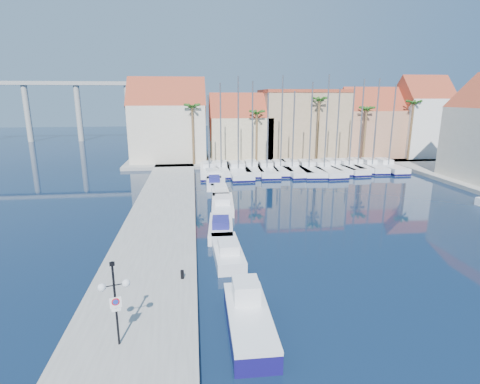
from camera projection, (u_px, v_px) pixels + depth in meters
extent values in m
plane|color=black|center=(313.00, 310.00, 19.52)|extent=(260.00, 260.00, 0.00)
cube|color=gray|center=(160.00, 227.00, 31.36)|extent=(6.00, 77.00, 0.50)
cube|color=gray|center=(284.00, 158.00, 66.80)|extent=(54.00, 16.00, 0.50)
cylinder|color=black|center=(116.00, 304.00, 15.62)|extent=(0.10, 0.10, 3.84)
cylinder|color=black|center=(108.00, 286.00, 15.32)|extent=(0.47, 0.18, 0.05)
cylinder|color=black|center=(120.00, 284.00, 15.49)|extent=(0.47, 0.18, 0.05)
sphere|color=white|center=(102.00, 288.00, 15.23)|extent=(0.35, 0.35, 0.35)
sphere|color=white|center=(126.00, 283.00, 15.58)|extent=(0.35, 0.35, 0.35)
cube|color=black|center=(112.00, 264.00, 15.17)|extent=(0.23, 0.17, 0.15)
cube|color=white|center=(116.00, 303.00, 15.54)|extent=(0.47, 0.16, 0.48)
cylinder|color=red|center=(116.00, 302.00, 15.51)|extent=(0.32, 0.10, 0.33)
cylinder|color=#1933A5|center=(116.00, 302.00, 15.50)|extent=(0.22, 0.07, 0.23)
cube|color=white|center=(116.00, 310.00, 15.63)|extent=(0.38, 0.13, 0.13)
cylinder|color=black|center=(182.00, 274.00, 21.82)|extent=(0.21, 0.21, 0.52)
cube|color=#140E55|center=(249.00, 324.00, 17.59)|extent=(2.03, 5.90, 0.88)
cube|color=white|center=(249.00, 314.00, 17.45)|extent=(2.03, 5.90, 0.20)
cube|color=white|center=(246.00, 291.00, 18.45)|extent=(1.29, 1.58, 1.08)
cube|color=white|center=(227.00, 252.00, 25.85)|extent=(2.01, 5.82, 0.80)
cube|color=white|center=(228.00, 246.00, 25.12)|extent=(1.35, 2.06, 0.60)
cube|color=white|center=(221.00, 228.00, 30.62)|extent=(2.37, 6.07, 0.80)
cube|color=navy|center=(221.00, 222.00, 29.87)|extent=(1.49, 2.18, 0.60)
cube|color=white|center=(223.00, 204.00, 37.29)|extent=(2.50, 6.62, 0.80)
cube|color=white|center=(223.00, 199.00, 36.49)|extent=(1.60, 2.37, 0.60)
cube|color=white|center=(220.00, 193.00, 41.92)|extent=(1.89, 5.75, 0.80)
cube|color=white|center=(220.00, 188.00, 41.19)|extent=(1.30, 2.02, 0.60)
cube|color=white|center=(214.00, 183.00, 46.50)|extent=(2.07, 5.94, 0.80)
cube|color=navy|center=(214.00, 179.00, 45.76)|extent=(1.38, 2.10, 0.60)
cube|color=white|center=(212.00, 176.00, 50.97)|extent=(2.93, 7.48, 0.80)
cube|color=white|center=(213.00, 172.00, 50.10)|extent=(1.84, 2.68, 0.60)
cube|color=white|center=(210.00, 169.00, 55.50)|extent=(2.55, 7.42, 0.80)
cube|color=white|center=(210.00, 165.00, 54.61)|extent=(1.72, 2.62, 0.60)
cube|color=white|center=(209.00, 171.00, 53.50)|extent=(2.70, 10.06, 1.00)
cube|color=#0D0C3E|center=(209.00, 173.00, 53.58)|extent=(2.76, 10.12, 0.28)
cube|color=white|center=(209.00, 164.00, 54.27)|extent=(1.85, 3.03, 0.60)
cylinder|color=slate|center=(209.00, 133.00, 51.65)|extent=(0.20, 0.20, 10.04)
cube|color=white|center=(221.00, 170.00, 54.41)|extent=(2.94, 9.31, 1.00)
cube|color=#0D0C3E|center=(221.00, 172.00, 54.49)|extent=(3.01, 9.38, 0.28)
cube|color=white|center=(221.00, 163.00, 55.10)|extent=(1.84, 2.85, 0.60)
cylinder|color=slate|center=(221.00, 126.00, 52.39)|extent=(0.20, 0.20, 11.69)
cube|color=white|center=(238.00, 171.00, 53.54)|extent=(3.27, 11.35, 1.00)
cube|color=#0D0C3E|center=(238.00, 173.00, 53.62)|extent=(3.33, 11.41, 0.28)
cube|color=white|center=(237.00, 164.00, 54.42)|extent=(2.15, 3.44, 0.60)
cylinder|color=slate|center=(238.00, 123.00, 51.33)|extent=(0.20, 0.20, 12.52)
cube|color=white|center=(252.00, 169.00, 54.83)|extent=(2.78, 9.34, 1.00)
cube|color=#0D0C3E|center=(252.00, 171.00, 54.91)|extent=(2.84, 9.40, 0.28)
cube|color=white|center=(251.00, 163.00, 55.53)|extent=(1.79, 2.84, 0.60)
cylinder|color=slate|center=(252.00, 125.00, 52.79)|extent=(0.20, 0.20, 11.92)
cube|color=white|center=(266.00, 170.00, 54.14)|extent=(3.05, 9.97, 1.00)
cube|color=#0D0C3E|center=(266.00, 172.00, 54.22)|extent=(3.12, 10.03, 0.28)
cube|color=white|center=(266.00, 164.00, 54.90)|extent=(1.94, 3.04, 0.60)
cylinder|color=slate|center=(268.00, 131.00, 52.26)|extent=(0.20, 0.20, 10.38)
cube|color=white|center=(280.00, 169.00, 55.19)|extent=(2.91, 9.18, 1.00)
cube|color=#0D0C3E|center=(280.00, 171.00, 55.27)|extent=(2.98, 9.24, 0.28)
cube|color=white|center=(279.00, 162.00, 55.86)|extent=(1.81, 2.81, 0.60)
cylinder|color=slate|center=(282.00, 122.00, 53.05)|extent=(0.20, 0.20, 12.72)
cube|color=white|center=(291.00, 169.00, 55.07)|extent=(3.59, 11.39, 1.00)
cube|color=#0D0C3E|center=(291.00, 171.00, 55.15)|extent=(3.65, 11.45, 0.28)
cube|color=white|center=(289.00, 162.00, 55.94)|extent=(2.24, 3.49, 0.60)
cylinder|color=slate|center=(293.00, 130.00, 53.10)|extent=(0.20, 0.20, 10.60)
cube|color=white|center=(308.00, 169.00, 54.93)|extent=(3.56, 11.22, 1.00)
cube|color=#0D0C3E|center=(308.00, 171.00, 55.01)|extent=(3.63, 11.28, 0.28)
cube|color=white|center=(306.00, 162.00, 55.80)|extent=(2.22, 3.44, 0.60)
cylinder|color=slate|center=(311.00, 125.00, 52.81)|extent=(0.20, 0.20, 11.82)
cube|color=white|center=(322.00, 169.00, 54.80)|extent=(3.70, 11.18, 1.00)
cube|color=#0D0C3E|center=(322.00, 171.00, 54.88)|extent=(3.77, 11.24, 0.28)
cube|color=white|center=(320.00, 163.00, 55.65)|extent=(2.25, 3.44, 0.60)
cylinder|color=slate|center=(327.00, 122.00, 52.57)|extent=(0.20, 0.20, 12.81)
cube|color=white|center=(334.00, 167.00, 56.30)|extent=(3.25, 10.01, 1.00)
cube|color=#0D0C3E|center=(333.00, 169.00, 56.38)|extent=(3.32, 10.07, 0.28)
cube|color=white|center=(331.00, 161.00, 57.04)|extent=(2.00, 3.07, 0.60)
cylinder|color=slate|center=(338.00, 128.00, 54.35)|extent=(0.20, 0.20, 10.96)
cube|color=white|center=(347.00, 168.00, 55.93)|extent=(3.17, 9.66, 1.00)
cube|color=#0D0C3E|center=(347.00, 170.00, 56.01)|extent=(3.23, 9.73, 0.28)
cube|color=white|center=(345.00, 162.00, 56.63)|extent=(1.94, 2.97, 0.60)
cylinder|color=slate|center=(352.00, 126.00, 53.95)|extent=(0.20, 0.20, 11.34)
cube|color=white|center=(357.00, 167.00, 56.99)|extent=(2.76, 8.82, 1.00)
cube|color=#0D0C3E|center=(356.00, 169.00, 57.07)|extent=(2.82, 8.89, 0.28)
cube|color=white|center=(355.00, 160.00, 57.63)|extent=(1.73, 2.70, 0.60)
cylinder|color=slate|center=(361.00, 122.00, 54.92)|extent=(0.20, 0.20, 12.34)
cube|color=white|center=(371.00, 167.00, 56.74)|extent=(2.85, 8.82, 1.00)
cube|color=#0D0C3E|center=(371.00, 169.00, 56.82)|extent=(2.92, 8.89, 0.28)
cube|color=white|center=(369.00, 161.00, 57.39)|extent=(1.76, 2.71, 0.60)
cylinder|color=slate|center=(376.00, 122.00, 54.67)|extent=(0.20, 0.20, 12.36)
cube|color=white|center=(387.00, 167.00, 56.72)|extent=(2.50, 9.35, 1.00)
cube|color=#0D0C3E|center=(386.00, 169.00, 56.80)|extent=(2.56, 9.42, 0.28)
cube|color=white|center=(384.00, 161.00, 57.42)|extent=(1.72, 2.81, 0.60)
cylinder|color=slate|center=(392.00, 125.00, 54.72)|extent=(0.20, 0.20, 11.50)
cube|color=beige|center=(169.00, 133.00, 62.28)|extent=(12.00, 9.00, 9.00)
cube|color=brown|center=(168.00, 105.00, 61.17)|extent=(12.30, 9.00, 9.00)
cube|color=tan|center=(240.00, 138.00, 63.96)|extent=(10.00, 8.00, 7.00)
cube|color=brown|center=(240.00, 117.00, 63.10)|extent=(10.30, 8.00, 8.00)
cube|color=tan|center=(301.00, 125.00, 65.74)|extent=(14.00, 10.00, 11.00)
cube|color=brown|center=(303.00, 91.00, 64.32)|extent=(14.20, 10.20, 0.50)
cube|color=tan|center=(368.00, 133.00, 66.58)|extent=(10.00, 8.00, 8.00)
cube|color=brown|center=(370.00, 110.00, 65.59)|extent=(10.30, 8.00, 8.00)
cube|color=white|center=(419.00, 128.00, 66.44)|extent=(8.00, 8.00, 10.00)
cube|color=brown|center=(423.00, 99.00, 65.21)|extent=(8.30, 8.00, 8.00)
cylinder|color=brown|center=(193.00, 135.00, 57.95)|extent=(0.36, 0.36, 9.00)
sphere|color=#225418|center=(192.00, 107.00, 56.88)|extent=(2.60, 2.60, 2.60)
cylinder|color=brown|center=(257.00, 138.00, 59.27)|extent=(0.36, 0.36, 8.00)
sphere|color=#225418|center=(257.00, 113.00, 58.32)|extent=(2.60, 2.60, 2.60)
cylinder|color=brown|center=(318.00, 131.00, 60.21)|extent=(0.36, 0.36, 10.00)
sphere|color=#225418|center=(319.00, 100.00, 59.01)|extent=(2.60, 2.60, 2.60)
cylinder|color=brown|center=(365.00, 135.00, 61.35)|extent=(0.36, 0.36, 8.50)
sphere|color=#225418|center=(367.00, 109.00, 60.34)|extent=(2.60, 2.60, 2.60)
cylinder|color=brown|center=(411.00, 131.00, 62.18)|extent=(0.36, 0.36, 9.50)
sphere|color=#225418|center=(414.00, 103.00, 61.04)|extent=(2.60, 2.60, 2.60)
cube|color=#9E9E99|center=(58.00, 83.00, 90.37)|extent=(48.00, 2.20, 0.90)
cylinder|color=#9E9E99|center=(27.00, 113.00, 91.15)|extent=(1.40, 1.40, 14.00)
cylinder|color=#9E9E99|center=(79.00, 113.00, 92.58)|extent=(1.40, 1.40, 14.00)
cylinder|color=#9E9E99|center=(128.00, 112.00, 94.01)|extent=(1.40, 1.40, 14.00)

